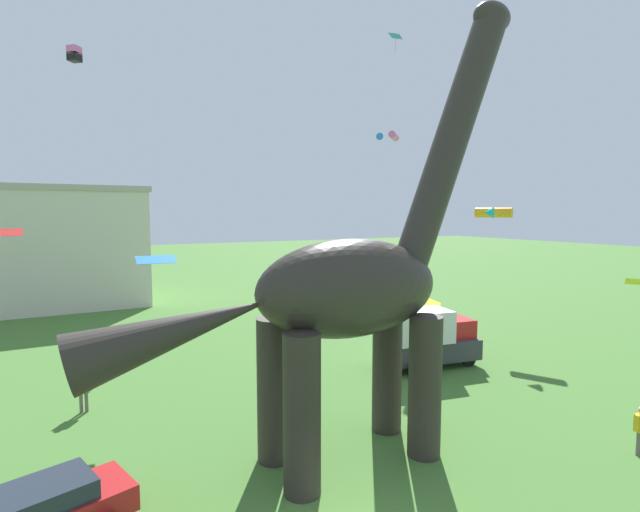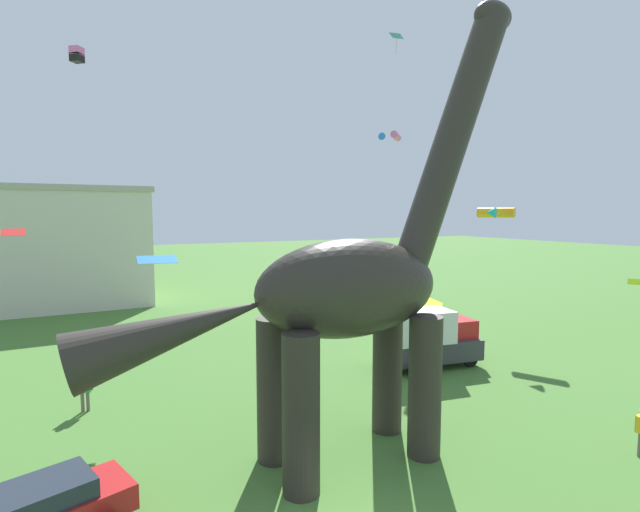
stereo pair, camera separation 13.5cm
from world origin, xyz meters
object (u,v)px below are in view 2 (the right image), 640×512
at_px(kite_far_right, 495,213).
at_px(kite_mid_center, 13,232).
at_px(parked_box_truck, 428,337).
at_px(dinosaur_sculpture, 348,288).
at_px(kite_high_left, 77,55).
at_px(parked_sedan_left, 44,511).
at_px(person_near_flyer, 85,388).
at_px(kite_apex, 393,136).
at_px(kite_drifting, 396,36).
at_px(kite_near_high, 157,259).
at_px(festival_canopy_tent, 418,300).

relative_size(kite_far_right, kite_mid_center, 2.23).
bearing_deg(parked_box_truck, kite_mid_center, 162.00).
bearing_deg(kite_far_right, dinosaur_sculpture, -151.35).
distance_m(parked_box_truck, kite_high_left, 24.40).
xyz_separation_m(parked_sedan_left, person_near_flyer, (1.09, 8.29, 0.22)).
height_order(person_near_flyer, kite_apex, kite_apex).
bearing_deg(kite_apex, kite_far_right, -53.83).
relative_size(person_near_flyer, kite_drifting, 2.09).
height_order(parked_box_truck, kite_near_high, kite_near_high).
bearing_deg(kite_far_right, kite_drifting, -155.30).
xyz_separation_m(parked_sedan_left, kite_mid_center, (-1.92, 16.46, 6.59)).
bearing_deg(festival_canopy_tent, kite_far_right, -20.69).
bearing_deg(parked_sedan_left, kite_near_high, 47.59).
bearing_deg(parked_box_truck, parked_sedan_left, -151.49).
distance_m(kite_drifting, kite_near_high, 14.37).
relative_size(parked_box_truck, kite_drifting, 7.22).
bearing_deg(parked_sedan_left, kite_apex, 18.04).
xyz_separation_m(dinosaur_sculpture, parked_box_truck, (8.81, 6.12, -4.27)).
relative_size(kite_far_right, kite_near_high, 1.42).
distance_m(parked_sedan_left, kite_mid_center, 17.83).
relative_size(parked_box_truck, person_near_flyer, 3.46).
bearing_deg(kite_apex, kite_mid_center, 177.17).
xyz_separation_m(dinosaur_sculpture, kite_drifting, (4.49, 3.57, 10.02)).
height_order(parked_sedan_left, kite_far_right, kite_far_right).
bearing_deg(kite_high_left, kite_far_right, -14.36).
relative_size(dinosaur_sculpture, kite_mid_center, 14.54).
bearing_deg(festival_canopy_tent, parked_box_truck, -124.86).
bearing_deg(festival_canopy_tent, dinosaur_sculpture, -137.60).
bearing_deg(kite_mid_center, parked_sedan_left, -83.34).
bearing_deg(person_near_flyer, parked_box_truck, -100.29).
bearing_deg(kite_mid_center, dinosaur_sculpture, -56.59).
distance_m(festival_canopy_tent, kite_far_right, 7.93).
xyz_separation_m(parked_sedan_left, kite_near_high, (4.27, 8.81, 5.52)).
distance_m(kite_drifting, kite_apex, 14.77).
height_order(person_near_flyer, kite_high_left, kite_high_left).
relative_size(dinosaur_sculpture, kite_far_right, 6.51).
bearing_deg(parked_sedan_left, person_near_flyer, 65.98).
distance_m(parked_sedan_left, kite_drifting, 20.57).
xyz_separation_m(parked_box_truck, kite_high_left, (-16.32, 9.78, 15.27)).
xyz_separation_m(person_near_flyer, kite_drifting, (12.42, -4.85, 14.91)).
height_order(parked_sedan_left, parked_box_truck, parked_box_truck).
distance_m(kite_high_left, kite_far_right, 27.11).
distance_m(person_near_flyer, kite_drifting, 20.00).
bearing_deg(parked_box_truck, kite_drifting, -139.47).
relative_size(parked_sedan_left, kite_drifting, 5.57).
bearing_deg(person_near_flyer, kite_apex, -74.15).
bearing_deg(kite_near_high, dinosaur_sculpture, -62.04).
bearing_deg(person_near_flyer, festival_canopy_tent, -84.20).
relative_size(parked_sedan_left, person_near_flyer, 2.66).
height_order(person_near_flyer, kite_far_right, kite_far_right).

